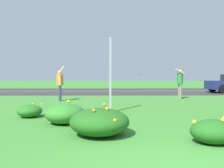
# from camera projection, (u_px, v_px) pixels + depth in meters

# --- Properties ---
(ground_plane) EXTENTS (120.00, 120.00, 0.00)m
(ground_plane) POSITION_uv_depth(u_px,v_px,m) (132.00, 102.00, 11.77)
(ground_plane) COLOR #387A2D
(highway_strip) EXTENTS (120.00, 9.96, 0.01)m
(highway_strip) POSITION_uv_depth(u_px,v_px,m) (122.00, 91.00, 20.89)
(highway_strip) COLOR #2D2D30
(highway_strip) RESTS_ON ground
(highway_center_stripe) EXTENTS (120.00, 0.16, 0.00)m
(highway_center_stripe) POSITION_uv_depth(u_px,v_px,m) (122.00, 91.00, 20.89)
(highway_center_stripe) COLOR yellow
(highway_center_stripe) RESTS_ON ground
(daylily_clump_front_right) EXTENTS (1.28, 1.34, 0.64)m
(daylily_clump_front_right) POSITION_uv_depth(u_px,v_px,m) (100.00, 122.00, 5.12)
(daylily_clump_front_right) COLOR #1E5619
(daylily_clump_front_right) RESTS_ON ground
(daylily_clump_mid_right) EXTENTS (0.76, 0.80, 0.43)m
(daylily_clump_mid_right) POSITION_uv_depth(u_px,v_px,m) (30.00, 111.00, 7.42)
(daylily_clump_mid_right) COLOR #23661E
(daylily_clump_mid_right) RESTS_ON ground
(daylily_clump_front_center) EXTENTS (1.07, 1.13, 0.60)m
(daylily_clump_front_center) POSITION_uv_depth(u_px,v_px,m) (65.00, 114.00, 6.41)
(daylily_clump_front_center) COLOR #2D7526
(daylily_clump_front_center) RESTS_ON ground
(daylily_clump_mid_center) EXTENTS (0.88, 0.76, 0.49)m
(daylily_clump_mid_center) POSITION_uv_depth(u_px,v_px,m) (214.00, 131.00, 4.49)
(daylily_clump_mid_center) COLOR #1E5619
(daylily_clump_mid_center) RESTS_ON ground
(sign_post_near_path) EXTENTS (0.07, 0.10, 2.64)m
(sign_post_near_path) POSITION_uv_depth(u_px,v_px,m) (110.00, 75.00, 8.42)
(sign_post_near_path) COLOR #93969B
(sign_post_near_path) RESTS_ON ground
(person_thrower_orange_shirt) EXTENTS (0.39, 0.53, 1.83)m
(person_thrower_orange_shirt) POSITION_uv_depth(u_px,v_px,m) (60.00, 82.00, 12.40)
(person_thrower_orange_shirt) COLOR orange
(person_thrower_orange_shirt) RESTS_ON ground
(person_catcher_green_shirt) EXTENTS (0.55, 0.55, 1.72)m
(person_catcher_green_shirt) POSITION_uv_depth(u_px,v_px,m) (180.00, 81.00, 13.62)
(person_catcher_green_shirt) COLOR #287038
(person_catcher_green_shirt) RESTS_ON ground
(frisbee_red) EXTENTS (0.24, 0.24, 0.06)m
(frisbee_red) POSITION_uv_depth(u_px,v_px,m) (140.00, 75.00, 12.97)
(frisbee_red) COLOR red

